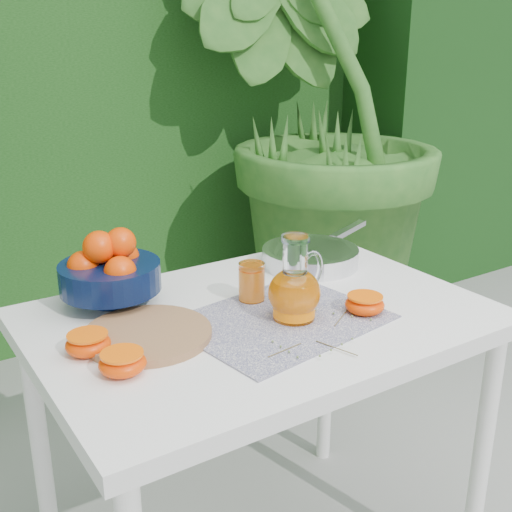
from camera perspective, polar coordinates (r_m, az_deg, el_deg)
hedge_backdrop at (r=3.23m, az=-20.36°, el=15.45°), size 8.00×1.65×2.50m
potted_plant_right at (r=2.80m, az=4.83°, el=12.30°), size 2.86×2.86×2.02m
white_table at (r=1.49m, az=0.42°, el=-7.94°), size 1.00×0.70×0.75m
placemat at (r=1.41m, az=2.18°, el=-5.68°), size 0.47×0.39×0.00m
cutting_board at (r=1.35m, az=-9.62°, el=-6.87°), size 0.28×0.28×0.02m
fruit_bowl at (r=1.50m, az=-12.92°, el=-1.24°), size 0.25×0.25×0.18m
juice_pitcher at (r=1.39m, az=3.50°, el=-3.04°), size 0.17×0.15×0.19m
juice_tumbler at (r=1.49m, az=-0.39°, el=-2.36°), size 0.08×0.08×0.09m
saute_pan at (r=1.74m, az=4.92°, el=0.07°), size 0.48×0.34×0.05m
orange_halves at (r=1.31m, az=-4.90°, el=-6.99°), size 0.68×0.24×0.04m
thyme_sprigs at (r=1.34m, az=6.00°, el=-7.07°), size 0.29×0.21×0.01m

